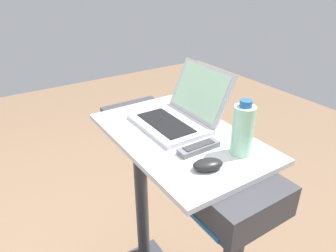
{
  "coord_description": "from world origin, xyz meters",
  "views": [
    {
      "loc": [
        0.86,
        0.09,
        1.7
      ],
      "look_at": [
        0.0,
        0.65,
        1.17
      ],
      "focal_mm": 33.53,
      "sensor_mm": 36.0,
      "label": 1
    }
  ],
  "objects_px": {
    "tv_remote": "(199,148)",
    "laptop": "(179,113)",
    "computer_mouse": "(208,164)",
    "water_bottle": "(243,130)"
  },
  "relations": [
    {
      "from": "laptop",
      "to": "water_bottle",
      "type": "relative_size",
      "value": 1.6
    },
    {
      "from": "laptop",
      "to": "computer_mouse",
      "type": "height_order",
      "value": "laptop"
    },
    {
      "from": "water_bottle",
      "to": "tv_remote",
      "type": "bearing_deg",
      "value": -130.26
    },
    {
      "from": "tv_remote",
      "to": "computer_mouse",
      "type": "bearing_deg",
      "value": -23.68
    },
    {
      "from": "computer_mouse",
      "to": "water_bottle",
      "type": "distance_m",
      "value": 0.17
    },
    {
      "from": "tv_remote",
      "to": "laptop",
      "type": "bearing_deg",
      "value": 163.01
    },
    {
      "from": "laptop",
      "to": "computer_mouse",
      "type": "distance_m",
      "value": 0.34
    },
    {
      "from": "laptop",
      "to": "water_bottle",
      "type": "bearing_deg",
      "value": 5.22
    },
    {
      "from": "laptop",
      "to": "computer_mouse",
      "type": "xyz_separation_m",
      "value": [
        0.32,
        -0.11,
        -0.03
      ]
    },
    {
      "from": "computer_mouse",
      "to": "tv_remote",
      "type": "distance_m",
      "value": 0.12
    }
  ]
}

